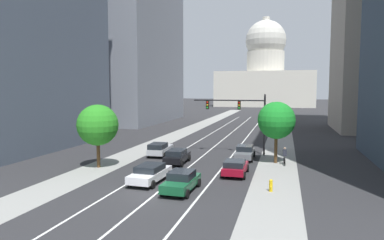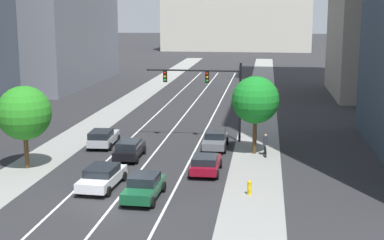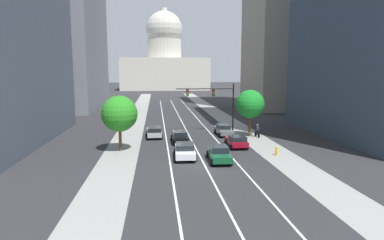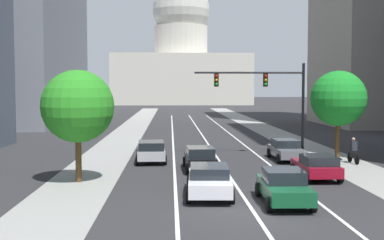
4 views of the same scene
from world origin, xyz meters
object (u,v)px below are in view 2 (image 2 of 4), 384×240
capitol_building (238,2)px  car_silver (103,137)px  street_tree_mid_right (255,100)px  car_white (102,176)px  car_green (144,187)px  street_tree_near_left (24,113)px  car_black (129,149)px  car_gray (215,140)px  cyclist (265,145)px  traffic_signal_mast (210,86)px  car_crimson (206,164)px  fire_hydrant (249,187)px

capitol_building → car_silver: 119.51m
street_tree_mid_right → car_white: bearing=-133.1°
capitol_building → car_green: capitol_building is taller
street_tree_near_left → street_tree_mid_right: street_tree_mid_right is taller
car_black → car_gray: car_black is taller
cyclist → car_white: bearing=127.6°
traffic_signal_mast → street_tree_mid_right: (3.91, -3.80, -0.51)m
car_crimson → fire_hydrant: (3.15, -4.10, -0.26)m
car_green → street_tree_mid_right: size_ratio=0.72×
car_green → street_tree_mid_right: bearing=-26.5°
capitol_building → car_black: 122.86m
fire_hydrant → street_tree_mid_right: 10.85m
car_gray → street_tree_near_left: (-12.85, -7.56, 3.28)m
capitol_building → cyclist: bearing=-85.8°
car_black → street_tree_mid_right: street_tree_mid_right is taller
car_gray → cyclist: cyclist is taller
car_black → car_green: bearing=-162.1°
car_crimson → car_gray: car_gray is taller
car_white → street_tree_mid_right: size_ratio=0.79×
car_green → cyclist: 13.25m
capitol_building → street_tree_mid_right: bearing=-86.2°
street_tree_mid_right → car_gray: bearing=159.9°
car_green → street_tree_near_left: (-9.75, 5.37, 3.25)m
car_crimson → street_tree_mid_right: street_tree_mid_right is taller
car_crimson → street_tree_near_left: size_ratio=0.69×
car_silver → car_green: size_ratio=1.02×
traffic_signal_mast → street_tree_near_left: bearing=-140.0°
cyclist → street_tree_near_left: 18.16m
street_tree_near_left → car_silver: bearing=62.7°
car_white → car_crimson: bearing=-54.5°
car_crimson → street_tree_near_left: bearing=91.3°
car_white → fire_hydrant: (9.35, -0.13, -0.29)m
car_black → cyclist: 10.53m
car_silver → street_tree_mid_right: size_ratio=0.73×
car_black → car_gray: bearing=-58.0°
car_gray → car_silver: bearing=93.5°
car_white → fire_hydrant: car_white is taller
street_tree_near_left → capitol_building: bearing=86.3°
car_silver → car_white: car_silver is taller
car_gray → car_white: size_ratio=0.93×
car_green → fire_hydrant: 6.46m
cyclist → street_tree_mid_right: size_ratio=0.28×
street_tree_mid_right → cyclist: bearing=-35.2°
car_black → car_white: car_black is taller
car_silver → street_tree_mid_right: street_tree_mid_right is taller
car_silver → car_white: size_ratio=0.92×
car_gray → car_white: bearing=150.6°
street_tree_near_left → car_white: bearing=-28.8°
street_tree_near_left → car_black: bearing=27.5°
traffic_signal_mast → street_tree_near_left: 15.87m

